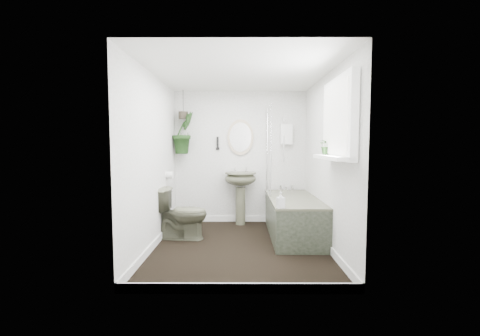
{
  "coord_description": "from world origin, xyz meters",
  "views": [
    {
      "loc": [
        0.02,
        -4.25,
        1.37
      ],
      "look_at": [
        0.0,
        0.15,
        1.05
      ],
      "focal_mm": 24.0,
      "sensor_mm": 36.0,
      "label": 1
    }
  ],
  "objects": [
    {
      "name": "window_sill",
      "position": [
        1.02,
        -0.7,
        1.23
      ],
      "size": [
        0.18,
        1.0,
        0.04
      ],
      "primitive_type": "cube",
      "color": "white",
      "rests_on": "wall_right"
    },
    {
      "name": "window_recess",
      "position": [
        1.09,
        -0.7,
        1.65
      ],
      "size": [
        0.08,
        1.0,
        0.9
      ],
      "primitive_type": "cube",
      "color": "white",
      "rests_on": "wall_right"
    },
    {
      "name": "oval_mirror",
      "position": [
        0.0,
        1.37,
        1.5
      ],
      "size": [
        0.46,
        0.03,
        0.62
      ],
      "primitive_type": "ellipsoid",
      "color": "#C6B192",
      "rests_on": "wall_back"
    },
    {
      "name": "hanging_plant",
      "position": [
        -0.97,
        1.25,
        1.57
      ],
      "size": [
        0.5,
        0.51,
        0.72
      ],
      "primitive_type": "imported",
      "rotation": [
        0.0,
        0.0,
        0.87
      ],
      "color": "black",
      "rests_on": "ceiling"
    },
    {
      "name": "pedestal_sink",
      "position": [
        0.0,
        1.2,
        0.45
      ],
      "size": [
        0.62,
        0.56,
        0.91
      ],
      "primitive_type": null,
      "rotation": [
        0.0,
        0.0,
        0.22
      ],
      "color": "#50513E",
      "rests_on": "floor"
    },
    {
      "name": "hanging_pot",
      "position": [
        -0.97,
        1.25,
        1.87
      ],
      "size": [
        0.16,
        0.16,
        0.12
      ],
      "primitive_type": "cylinder",
      "color": "#322C22",
      "rests_on": "ceiling"
    },
    {
      "name": "wall_left",
      "position": [
        -1.16,
        0.0,
        1.15
      ],
      "size": [
        0.02,
        2.8,
        2.3
      ],
      "primitive_type": "cube",
      "color": "white",
      "rests_on": "ground"
    },
    {
      "name": "wall_front",
      "position": [
        0.0,
        -1.41,
        1.15
      ],
      "size": [
        2.3,
        0.02,
        2.3
      ],
      "primitive_type": "cube",
      "color": "white",
      "rests_on": "ground"
    },
    {
      "name": "wall_back",
      "position": [
        0.0,
        1.41,
        1.15
      ],
      "size": [
        2.3,
        0.02,
        2.3
      ],
      "primitive_type": "cube",
      "color": "white",
      "rests_on": "ground"
    },
    {
      "name": "floor",
      "position": [
        0.0,
        0.0,
        -0.01
      ],
      "size": [
        2.3,
        2.8,
        0.02
      ],
      "primitive_type": "cube",
      "color": "black",
      "rests_on": "ground"
    },
    {
      "name": "ceiling",
      "position": [
        0.0,
        0.0,
        2.31
      ],
      "size": [
        2.3,
        2.8,
        0.02
      ],
      "primitive_type": "cube",
      "color": "white",
      "rests_on": "ground"
    },
    {
      "name": "soap_bottle",
      "position": [
        0.51,
        -0.29,
        0.68
      ],
      "size": [
        0.11,
        0.11,
        0.2
      ],
      "primitive_type": "imported",
      "rotation": [
        0.0,
        0.0,
        0.19
      ],
      "color": "#2D2726",
      "rests_on": "bathtub"
    },
    {
      "name": "shower_box",
      "position": [
        0.8,
        1.34,
        1.55
      ],
      "size": [
        0.2,
        0.1,
        0.35
      ],
      "primitive_type": "cube",
      "color": "white",
      "rests_on": "wall_back"
    },
    {
      "name": "toilet",
      "position": [
        -0.85,
        0.36,
        0.37
      ],
      "size": [
        0.77,
        0.49,
        0.75
      ],
      "primitive_type": "imported",
      "rotation": [
        0.0,
        0.0,
        1.47
      ],
      "color": "#50513E",
      "rests_on": "floor"
    },
    {
      "name": "bath_screen",
      "position": [
        0.47,
        0.99,
        1.28
      ],
      "size": [
        0.04,
        0.72,
        1.4
      ],
      "primitive_type": null,
      "color": "silver",
      "rests_on": "bathtub"
    },
    {
      "name": "window_blinds",
      "position": [
        1.04,
        -0.7,
        1.65
      ],
      "size": [
        0.01,
        0.86,
        0.76
      ],
      "primitive_type": "cube",
      "color": "white",
      "rests_on": "wall_right"
    },
    {
      "name": "wall_sconce",
      "position": [
        -0.4,
        1.36,
        1.4
      ],
      "size": [
        0.04,
        0.04,
        0.22
      ],
      "primitive_type": "cylinder",
      "color": "black",
      "rests_on": "wall_back"
    },
    {
      "name": "wall_right",
      "position": [
        1.16,
        0.0,
        1.15
      ],
      "size": [
        0.02,
        2.8,
        2.3
      ],
      "primitive_type": "cube",
      "color": "white",
      "rests_on": "ground"
    },
    {
      "name": "sill_plant",
      "position": [
        1.05,
        -0.4,
        1.36
      ],
      "size": [
        0.22,
        0.2,
        0.23
      ],
      "primitive_type": "imported",
      "rotation": [
        0.0,
        0.0,
        0.1
      ],
      "color": "black",
      "rests_on": "window_sill"
    },
    {
      "name": "skirting",
      "position": [
        0.0,
        0.0,
        0.05
      ],
      "size": [
        2.3,
        2.8,
        0.1
      ],
      "primitive_type": "cube",
      "color": "white",
      "rests_on": "floor"
    },
    {
      "name": "toilet_roll_holder",
      "position": [
        -1.1,
        0.7,
        0.9
      ],
      "size": [
        0.11,
        0.11,
        0.11
      ],
      "primitive_type": "cylinder",
      "rotation": [
        0.0,
        1.57,
        0.0
      ],
      "color": "white",
      "rests_on": "wall_left"
    },
    {
      "name": "bathtub",
      "position": [
        0.8,
        0.5,
        0.29
      ],
      "size": [
        0.72,
        1.72,
        0.58
      ],
      "primitive_type": null,
      "color": "#50513E",
      "rests_on": "floor"
    }
  ]
}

